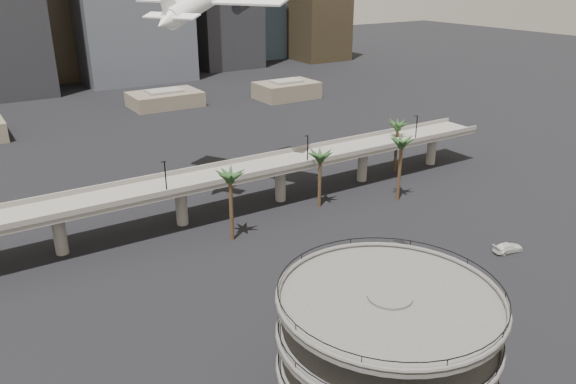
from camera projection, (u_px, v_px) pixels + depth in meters
ground at (438, 363)px, 69.64m from camera, size 700.00×700.00×0.00m
parking_ramp at (386, 350)px, 56.37m from camera, size 22.20×22.20×17.35m
overpass at (233, 177)px, 109.97m from camera, size 130.00×9.30×14.70m
palm_trees at (344, 150)px, 113.30m from camera, size 54.40×18.40×14.00m
low_buildings at (130, 108)px, 183.43m from camera, size 135.00×27.50×6.80m
car_a at (417, 296)px, 82.41m from camera, size 4.65×2.69×1.49m
car_b at (396, 245)px, 97.61m from camera, size 4.20×1.66×1.36m
car_c at (508, 248)px, 96.48m from camera, size 5.81×3.16×1.60m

